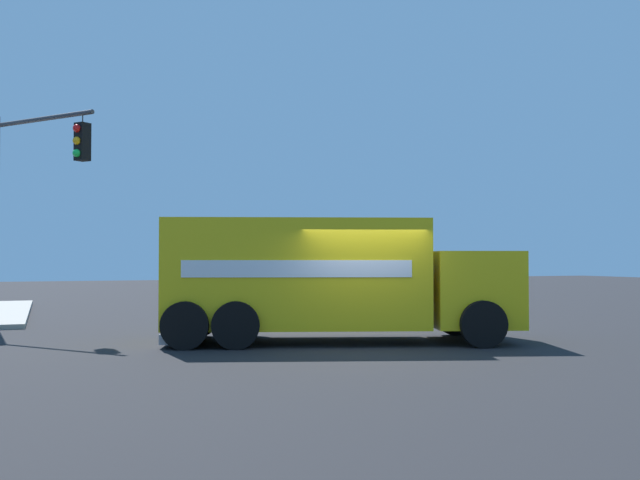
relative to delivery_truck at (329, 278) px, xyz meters
The scene contains 4 objects.
ground_plane 1.88m from the delivery_truck, 166.76° to the right, with size 100.00×100.00×0.00m, color black.
delivery_truck is the anchor object (origin of this frame).
traffic_light_secondary 8.78m from the delivery_truck, 50.73° to the left, with size 3.03×2.50×5.64m.
pickup_maroon 12.70m from the delivery_truck, 25.10° to the right, with size 2.56×5.33×1.38m.
Camera 1 is at (-13.81, 6.27, 1.88)m, focal length 39.94 mm.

